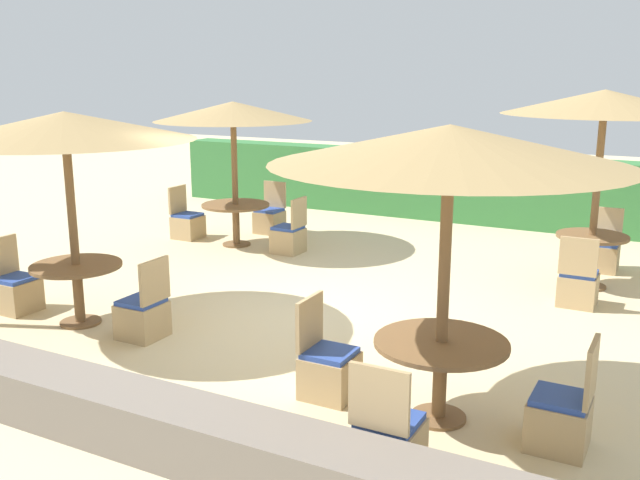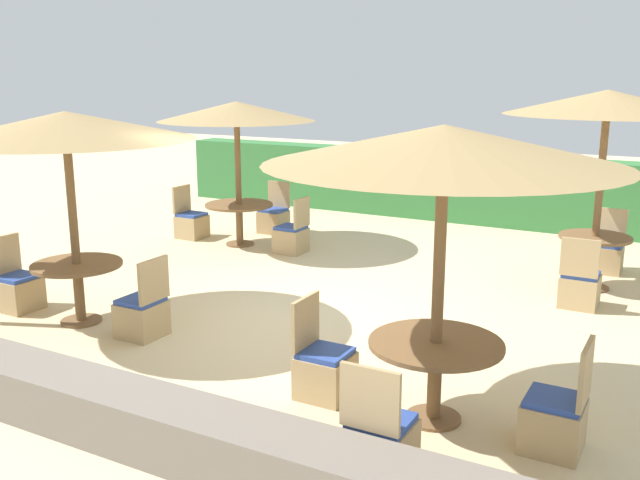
{
  "view_description": "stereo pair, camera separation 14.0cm",
  "coord_description": "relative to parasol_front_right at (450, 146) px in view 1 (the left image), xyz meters",
  "views": [
    {
      "loc": [
        3.98,
        -6.95,
        2.94
      ],
      "look_at": [
        0.0,
        0.6,
        0.9
      ],
      "focal_mm": 40.0,
      "sensor_mm": 36.0,
      "label": 1
    },
    {
      "loc": [
        4.1,
        -6.89,
        2.94
      ],
      "look_at": [
        0.0,
        0.6,
        0.9
      ],
      "focal_mm": 40.0,
      "sensor_mm": 36.0,
      "label": 2
    }
  ],
  "objects": [
    {
      "name": "stone_border",
      "position": [
        -2.26,
        -1.56,
        -2.13
      ],
      "size": [
        10.0,
        0.56,
        0.46
      ],
      "primitive_type": "cube",
      "color": "slate",
      "rests_on": "ground_plane"
    },
    {
      "name": "patio_chair_back_left_east",
      "position": [
        -4.04,
        4.37,
        -2.09
      ],
      "size": [
        0.46,
        0.46,
        0.93
      ],
      "rotation": [
        0.0,
        0.0,
        1.57
      ],
      "color": "tan",
      "rests_on": "ground_plane"
    },
    {
      "name": "round_table_back_right",
      "position": [
        0.6,
        4.66,
        -1.79
      ],
      "size": [
        0.96,
        0.96,
        0.75
      ],
      "color": "brown",
      "rests_on": "ground_plane"
    },
    {
      "name": "patio_chair_front_right_south",
      "position": [
        -0.06,
        -1.01,
        -2.09
      ],
      "size": [
        0.46,
        0.46,
        0.93
      ],
      "color": "tan",
      "rests_on": "ground_plane"
    },
    {
      "name": "patio_chair_back_right_south",
      "position": [
        0.58,
        3.75,
        -2.09
      ],
      "size": [
        0.46,
        0.46,
        0.93
      ],
      "color": "tan",
      "rests_on": "ground_plane"
    },
    {
      "name": "ground_plane",
      "position": [
        -2.26,
        1.48,
        -2.36
      ],
      "size": [
        40.0,
        40.0,
        0.0
      ],
      "primitive_type": "plane",
      "color": "beige"
    },
    {
      "name": "patio_chair_front_left_east",
      "position": [
        -3.56,
        0.3,
        -2.09
      ],
      "size": [
        0.46,
        0.46,
        0.93
      ],
      "rotation": [
        0.0,
        0.0,
        1.57
      ],
      "color": "tan",
      "rests_on": "ground_plane"
    },
    {
      "name": "round_table_front_right",
      "position": [
        0.0,
        0.0,
        -1.78
      ],
      "size": [
        1.14,
        1.14,
        0.72
      ],
      "color": "brown",
      "rests_on": "ground_plane"
    },
    {
      "name": "patio_chair_back_left_north",
      "position": [
        -5.11,
        5.51,
        -2.09
      ],
      "size": [
        0.46,
        0.46,
        0.93
      ],
      "rotation": [
        0.0,
        0.0,
        3.14
      ],
      "color": "tan",
      "rests_on": "ground_plane"
    },
    {
      "name": "patio_chair_back_left_west",
      "position": [
        -6.19,
        4.43,
        -2.09
      ],
      "size": [
        0.46,
        0.46,
        0.93
      ],
      "rotation": [
        0.0,
        0.0,
        -1.57
      ],
      "color": "tan",
      "rests_on": "ground_plane"
    },
    {
      "name": "patio_chair_front_right_west",
      "position": [
        -1.05,
        -0.05,
        -2.09
      ],
      "size": [
        0.46,
        0.46,
        0.93
      ],
      "rotation": [
        0.0,
        0.0,
        -1.57
      ],
      "color": "tan",
      "rests_on": "ground_plane"
    },
    {
      "name": "patio_chair_front_right_east",
      "position": [
        1.01,
        -0.02,
        -2.09
      ],
      "size": [
        0.46,
        0.46,
        0.93
      ],
      "rotation": [
        0.0,
        0.0,
        1.57
      ],
      "color": "tan",
      "rests_on": "ground_plane"
    },
    {
      "name": "hedge_row",
      "position": [
        -2.26,
        8.23,
        -1.69
      ],
      "size": [
        13.0,
        0.7,
        1.34
      ],
      "primitive_type": "cube",
      "color": "#387A3D",
      "rests_on": "ground_plane"
    },
    {
      "name": "parasol_front_left",
      "position": [
        -4.55,
        0.3,
        -0.03
      ],
      "size": [
        2.92,
        2.92,
        2.49
      ],
      "color": "brown",
      "rests_on": "ground_plane"
    },
    {
      "name": "parasol_front_right",
      "position": [
        0.0,
        0.0,
        0.0
      ],
      "size": [
        2.91,
        2.91,
        2.53
      ],
      "color": "brown",
      "rests_on": "ground_plane"
    },
    {
      "name": "patio_chair_back_right_north",
      "position": [
        0.65,
        5.65,
        -2.09
      ],
      "size": [
        0.46,
        0.46,
        0.93
      ],
      "rotation": [
        0.0,
        0.0,
        3.14
      ],
      "color": "tan",
      "rests_on": "ground_plane"
    },
    {
      "name": "round_table_back_left",
      "position": [
        -5.11,
        4.41,
        -1.77
      ],
      "size": [
        1.15,
        1.15,
        0.72
      ],
      "color": "brown",
      "rests_on": "ground_plane"
    },
    {
      "name": "parasol_back_right",
      "position": [
        0.6,
        4.66,
        0.16
      ],
      "size": [
        2.67,
        2.67,
        2.69
      ],
      "color": "brown",
      "rests_on": "ground_plane"
    },
    {
      "name": "parasol_back_left",
      "position": [
        -5.11,
        4.41,
        -0.09
      ],
      "size": [
        2.62,
        2.62,
        2.44
      ],
      "color": "brown",
      "rests_on": "ground_plane"
    },
    {
      "name": "round_table_front_left",
      "position": [
        -4.55,
        0.3,
        -1.79
      ],
      "size": [
        1.05,
        1.05,
        0.73
      ],
      "color": "brown",
      "rests_on": "ground_plane"
    },
    {
      "name": "patio_chair_front_left_west",
      "position": [
        -5.59,
        0.26,
        -2.09
      ],
      "size": [
        0.46,
        0.46,
        0.93
      ],
      "rotation": [
        0.0,
        0.0,
        -1.57
      ],
      "color": "tan",
      "rests_on": "ground_plane"
    }
  ]
}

